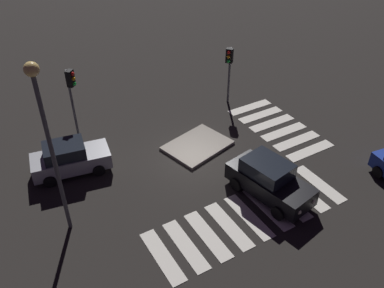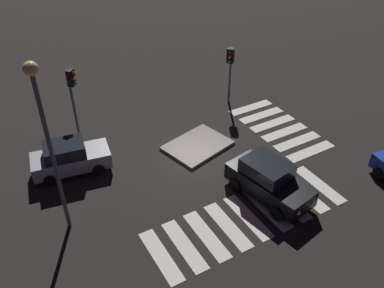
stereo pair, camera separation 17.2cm
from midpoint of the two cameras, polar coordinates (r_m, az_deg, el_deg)
ground_plane at (r=23.06m, az=0.21°, el=-2.02°), size 80.00×80.00×0.00m
traffic_island at (r=23.90m, az=0.99°, el=-0.22°), size 4.14×3.49×0.18m
car_black at (r=20.49m, az=10.89°, el=-5.00°), size 2.70×4.67×1.94m
car_silver at (r=22.61m, az=-16.51°, el=-1.83°), size 4.30×2.45×1.79m
traffic_light_north at (r=27.09m, az=5.54°, el=11.28°), size 0.53×0.54×3.95m
traffic_light_west at (r=24.08m, az=-16.20°, el=7.63°), size 0.54×0.53×4.41m
street_lamp at (r=16.66m, az=-19.61°, el=2.46°), size 0.56×0.56×8.18m
crosswalk_near at (r=19.82m, az=8.06°, el=-10.06°), size 9.90×3.20×0.02m
crosswalk_side at (r=26.20m, az=12.15°, el=2.24°), size 3.20×6.45×0.02m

